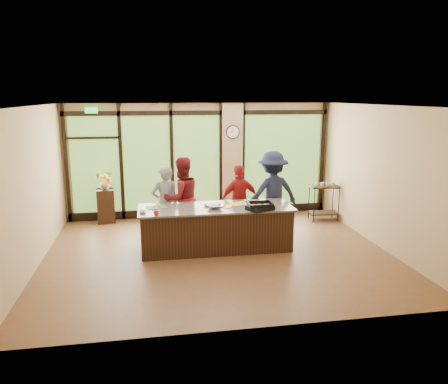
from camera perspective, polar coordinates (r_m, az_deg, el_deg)
name	(u,v)px	position (r m, az deg, el deg)	size (l,w,h in m)	color
floor	(218,253)	(9.10, -0.78, -8.03)	(7.00, 7.00, 0.00)	brown
ceiling	(218,106)	(8.52, -0.84, 11.21)	(7.00, 7.00, 0.00)	white
back_wall	(200,161)	(11.62, -3.11, 4.13)	(7.00, 7.00, 0.00)	tan
left_wall	(32,189)	(8.86, -23.78, 0.41)	(6.00, 6.00, 0.00)	tan
right_wall	(381,177)	(9.84, 19.76, 1.87)	(6.00, 6.00, 0.00)	tan
window_wall	(207,165)	(11.61, -2.28, 3.61)	(6.90, 0.12, 3.00)	tan
island_base	(216,229)	(9.24, -1.08, -4.83)	(3.10, 1.00, 0.88)	black
countertop	(216,208)	(9.11, -1.09, -2.07)	(3.20, 1.10, 0.04)	#6C6059
wall_clock	(233,132)	(11.53, 1.16, 7.83)	(0.36, 0.04, 0.36)	black
cook_left	(165,204)	(9.76, -7.66, -1.51)	(0.62, 0.41, 1.69)	gray
cook_midleft	(182,198)	(9.82, -5.54, -0.84)	(0.91, 0.71, 1.87)	maroon
cook_midright	(240,200)	(10.06, 2.05, -1.11)	(0.97, 0.40, 1.65)	maroon
cook_right	(272,193)	(10.16, 6.32, -0.15)	(1.26, 0.73, 1.95)	#181F35
roasting_pan	(260,208)	(8.87, 4.72, -2.09)	(0.49, 0.38, 0.09)	black
mixing_bowl	(215,207)	(8.97, -1.17, -1.92)	(0.32, 0.32, 0.08)	silver
cutting_board_left	(156,207)	(9.14, -8.83, -1.99)	(0.40, 0.30, 0.01)	#488430
cutting_board_center	(223,206)	(9.14, -0.19, -1.85)	(0.38, 0.28, 0.01)	yellow
cutting_board_right	(239,204)	(9.35, 1.94, -1.52)	(0.37, 0.28, 0.01)	yellow
prep_bowl_near	(143,212)	(8.78, -10.60, -2.56)	(0.15, 0.15, 0.05)	white
prep_bowl_mid	(207,205)	(9.16, -2.23, -1.73)	(0.14, 0.14, 0.04)	white
prep_bowl_far	(246,201)	(9.57, 2.96, -1.14)	(0.13, 0.13, 0.03)	white
red_ramekin	(156,213)	(8.56, -8.83, -2.75)	(0.11, 0.11, 0.09)	red
flower_stand	(106,206)	(11.56, -15.17, -1.74)	(0.43, 0.43, 0.86)	black
flower_vase	(105,184)	(11.44, -15.33, 1.07)	(0.28, 0.28, 0.29)	#967552
bar_cart	(324,198)	(11.61, 12.92, -0.71)	(0.76, 0.48, 1.00)	black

